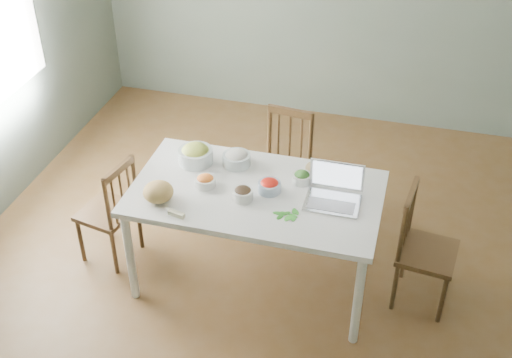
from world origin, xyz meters
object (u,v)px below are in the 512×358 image
(chair_right, at_px, (428,250))
(laptop, at_px, (333,189))
(chair_left, at_px, (107,209))
(chair_far, at_px, (282,169))
(bread_boule, at_px, (158,192))
(bowl_squash, at_px, (196,154))
(dining_table, at_px, (256,236))

(chair_right, bearing_deg, laptop, 105.76)
(chair_left, bearing_deg, chair_far, 136.61)
(chair_far, bearing_deg, bread_boule, -113.63)
(bread_boule, distance_m, bowl_squash, 0.50)
(chair_left, distance_m, bread_boule, 0.73)
(chair_right, distance_m, laptop, 0.82)
(chair_right, bearing_deg, chair_left, 100.21)
(chair_left, xyz_separation_m, bowl_squash, (0.63, 0.27, 0.43))
(bowl_squash, bearing_deg, chair_far, 46.65)
(chair_left, relative_size, bread_boule, 4.25)
(chair_right, bearing_deg, dining_table, 101.49)
(dining_table, distance_m, bowl_squash, 0.73)
(dining_table, relative_size, bread_boule, 8.34)
(chair_far, xyz_separation_m, chair_left, (-1.14, -0.81, -0.03))
(chair_far, distance_m, chair_left, 1.40)
(bowl_squash, xyz_separation_m, laptop, (1.03, -0.23, 0.05))
(chair_far, xyz_separation_m, bread_boule, (-0.60, -1.04, 0.40))
(chair_left, bearing_deg, laptop, 102.41)
(dining_table, relative_size, chair_right, 1.87)
(chair_far, relative_size, chair_right, 1.02)
(dining_table, height_order, chair_right, chair_right)
(chair_right, relative_size, laptop, 2.51)
(dining_table, xyz_separation_m, bowl_squash, (-0.51, 0.23, 0.47))
(chair_far, relative_size, bread_boule, 4.54)
(dining_table, distance_m, chair_right, 1.20)
(chair_right, xyz_separation_m, bowl_squash, (-1.70, 0.13, 0.41))
(bread_boule, height_order, bowl_squash, bowl_squash)
(laptop, bearing_deg, bread_boule, -167.43)
(chair_far, distance_m, laptop, 1.04)
(chair_far, bearing_deg, chair_right, -23.03)
(dining_table, relative_size, chair_left, 1.96)
(bowl_squash, distance_m, laptop, 1.06)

